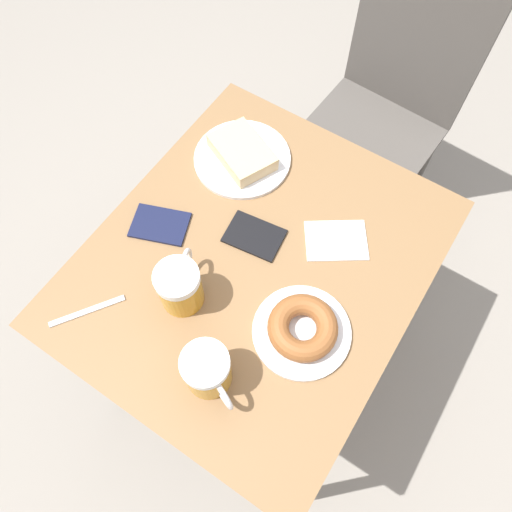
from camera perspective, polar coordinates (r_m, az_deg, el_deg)
name	(u,v)px	position (r m, az deg, el deg)	size (l,w,h in m)	color
ground_plane	(256,354)	(1.81, 0.00, -11.15)	(8.00, 8.00, 0.00)	gray
table	(256,276)	(1.17, 0.00, -2.29)	(0.69, 0.81, 0.76)	olive
chair	(391,95)	(1.70, 15.21, 17.36)	(0.42, 0.42, 0.95)	#514C47
plate_with_cake	(242,155)	(1.23, -1.59, 11.45)	(0.24, 0.24, 0.05)	silver
plate_with_donut	(302,329)	(1.02, 5.31, -8.30)	(0.20, 0.20, 0.05)	silver
beer_mug_left	(180,286)	(1.02, -8.68, -3.40)	(0.09, 0.13, 0.11)	#C68C23
beer_mug_center	(208,371)	(0.96, -5.54, -12.95)	(0.13, 0.09, 0.11)	#C68C23
napkin_folded	(336,240)	(1.13, 9.14, 1.76)	(0.17, 0.16, 0.00)	white
fork	(87,311)	(1.10, -18.73, -5.98)	(0.10, 0.14, 0.00)	silver
passport_near_edge	(160,225)	(1.15, -10.93, 3.53)	(0.15, 0.13, 0.01)	#141938
passport_far_edge	(254,236)	(1.12, -0.20, 2.32)	(0.14, 0.10, 0.01)	black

